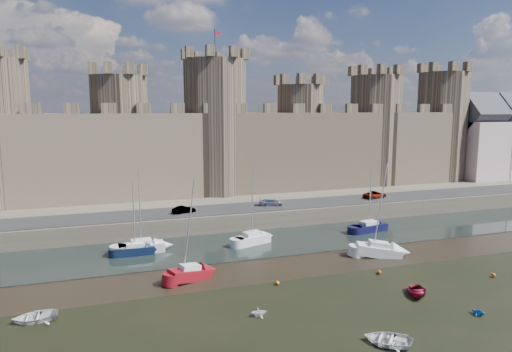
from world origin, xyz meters
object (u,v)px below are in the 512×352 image
object	(u,v)px
sailboat_1	(135,249)
sailboat_2	(252,238)
car_2	(272,202)
car_1	(184,210)
sailboat_5	(379,250)
sailboat_3	(369,227)
sailboat_4	(190,273)
car_3	(375,195)
sailboat_0	(141,247)

from	to	relation	value
sailboat_1	sailboat_2	size ratio (longest dim) A/B	0.87
car_2	car_1	bearing A→B (deg)	109.48
sailboat_5	car_2	bearing A→B (deg)	129.04
car_2	sailboat_3	xyz separation A→B (m)	(11.11, -9.55, -2.33)
car_2	sailboat_2	distance (m)	12.22
sailboat_3	sailboat_4	world-z (taller)	sailboat_4
sailboat_2	car_3	bearing A→B (deg)	4.42
car_2	sailboat_4	size ratio (longest dim) A/B	0.37
car_1	sailboat_0	size ratio (longest dim) A/B	0.33
car_2	sailboat_1	bearing A→B (deg)	131.56
car_3	sailboat_2	xyz separation A→B (m)	(-24.80, -10.35, -2.28)
sailboat_3	sailboat_4	size ratio (longest dim) A/B	0.89
sailboat_5	sailboat_4	bearing A→B (deg)	-157.77
sailboat_4	car_3	bearing A→B (deg)	10.85
car_2	sailboat_2	xyz separation A→B (m)	(-6.48, -10.11, -2.25)
sailboat_5	sailboat_3	bearing A→B (deg)	84.65
car_3	car_2	bearing A→B (deg)	76.09
sailboat_2	sailboat_3	world-z (taller)	sailboat_2
sailboat_4	sailboat_5	world-z (taller)	sailboat_5
car_1	sailboat_4	world-z (taller)	sailboat_4
car_2	sailboat_4	world-z (taller)	sailboat_4
sailboat_3	sailboat_4	bearing A→B (deg)	-168.99
car_1	sailboat_0	xyz separation A→B (m)	(-6.61, -8.44, -2.26)
sailboat_4	sailboat_1	bearing A→B (deg)	96.34
car_2	sailboat_0	world-z (taller)	sailboat_0
sailboat_2	sailboat_3	bearing A→B (deg)	-16.41
car_3	sailboat_2	bearing A→B (deg)	98.00
sailboat_2	sailboat_5	bearing A→B (deg)	-54.24
car_3	sailboat_4	xyz separation A→B (m)	(-34.58, -19.98, -2.33)
sailboat_2	sailboat_4	world-z (taller)	sailboat_4
sailboat_0	sailboat_1	world-z (taller)	sailboat_0
sailboat_2	sailboat_0	bearing A→B (deg)	157.63
car_2	sailboat_5	xyz separation A→B (m)	(6.22, -19.34, -2.28)
sailboat_2	sailboat_5	distance (m)	15.70
sailboat_0	sailboat_2	xyz separation A→B (m)	(13.76, -1.00, 0.03)
car_2	sailboat_1	xyz separation A→B (m)	(-21.02, -9.76, -2.33)
sailboat_1	sailboat_3	xyz separation A→B (m)	(32.14, 0.21, 0.00)
sailboat_0	sailboat_2	distance (m)	13.80
car_2	sailboat_1	distance (m)	23.30
sailboat_1	sailboat_2	distance (m)	14.55
car_1	car_2	world-z (taller)	car_2
sailboat_0	sailboat_3	world-z (taller)	sailboat_0
sailboat_0	car_1	bearing A→B (deg)	49.75
car_2	sailboat_2	size ratio (longest dim) A/B	0.38
car_1	sailboat_5	world-z (taller)	sailboat_5
sailboat_2	sailboat_5	world-z (taller)	sailboat_5
sailboat_2	sailboat_4	size ratio (longest dim) A/B	0.98
sailboat_3	sailboat_4	xyz separation A→B (m)	(-27.37, -10.19, 0.03)
sailboat_4	car_1	bearing A→B (deg)	62.97
sailboat_2	sailboat_1	bearing A→B (deg)	160.40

